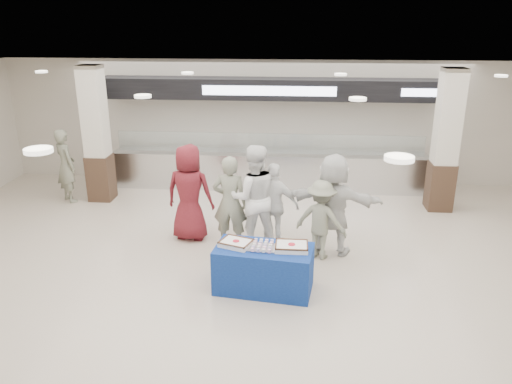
# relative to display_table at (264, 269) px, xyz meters

# --- Properties ---
(ground) EXTENTS (14.00, 14.00, 0.00)m
(ground) POSITION_rel_display_table_xyz_m (-0.21, -0.25, -0.38)
(ground) COLOR beige
(ground) RESTS_ON ground
(serving_line) EXTENTS (8.70, 0.85, 2.80)m
(serving_line) POSITION_rel_display_table_xyz_m (-0.21, 5.15, 0.78)
(serving_line) COLOR silver
(serving_line) RESTS_ON ground
(column_left) EXTENTS (0.55, 0.55, 3.20)m
(column_left) POSITION_rel_display_table_xyz_m (-4.21, 3.95, 1.15)
(column_left) COLOR #332217
(column_left) RESTS_ON ground
(column_right) EXTENTS (0.55, 0.55, 3.20)m
(column_right) POSITION_rel_display_table_xyz_m (3.79, 3.95, 1.15)
(column_right) COLOR #332217
(column_right) RESTS_ON ground
(display_table) EXTENTS (1.64, 0.98, 0.75)m
(display_table) POSITION_rel_display_table_xyz_m (0.00, 0.00, 0.00)
(display_table) COLOR navy
(display_table) RESTS_ON ground
(sheet_cake_left) EXTENTS (0.58, 0.52, 0.10)m
(sheet_cake_left) POSITION_rel_display_table_xyz_m (-0.45, 0.05, 0.43)
(sheet_cake_left) COLOR white
(sheet_cake_left) RESTS_ON display_table
(sheet_cake_right) EXTENTS (0.52, 0.40, 0.10)m
(sheet_cake_right) POSITION_rel_display_table_xyz_m (0.44, -0.01, 0.43)
(sheet_cake_right) COLOR white
(sheet_cake_right) RESTS_ON display_table
(cupcake_tray) EXTENTS (0.47, 0.37, 0.07)m
(cupcake_tray) POSITION_rel_display_table_xyz_m (-0.02, -0.01, 0.41)
(cupcake_tray) COLOR #A0A1A5
(cupcake_tray) RESTS_ON display_table
(civilian_maroon) EXTENTS (1.02, 0.74, 1.93)m
(civilian_maroon) POSITION_rel_display_table_xyz_m (-1.59, 1.89, 0.59)
(civilian_maroon) COLOR maroon
(civilian_maroon) RESTS_ON ground
(soldier_a) EXTENTS (0.69, 0.48, 1.82)m
(soldier_a) POSITION_rel_display_table_xyz_m (-0.75, 1.57, 0.53)
(soldier_a) COLOR slate
(soldier_a) RESTS_ON ground
(chef_tall) EXTENTS (1.12, 0.96, 2.02)m
(chef_tall) POSITION_rel_display_table_xyz_m (-0.30, 1.63, 0.64)
(chef_tall) COLOR white
(chef_tall) RESTS_ON ground
(chef_short) EXTENTS (1.03, 0.60, 1.65)m
(chef_short) POSITION_rel_display_table_xyz_m (0.08, 1.72, 0.45)
(chef_short) COLOR white
(chef_short) RESTS_ON ground
(soldier_b) EXTENTS (1.10, 0.88, 1.50)m
(soldier_b) POSITION_rel_display_table_xyz_m (0.96, 1.24, 0.37)
(soldier_b) COLOR slate
(soldier_b) RESTS_ON ground
(civilian_white) EXTENTS (1.87, 0.89, 1.93)m
(civilian_white) POSITION_rel_display_table_xyz_m (1.17, 1.47, 0.59)
(civilian_white) COLOR silver
(civilian_white) RESTS_ON ground
(soldier_bg) EXTENTS (0.76, 0.74, 1.76)m
(soldier_bg) POSITION_rel_display_table_xyz_m (-4.96, 3.76, 0.51)
(soldier_bg) COLOR slate
(soldier_bg) RESTS_ON ground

